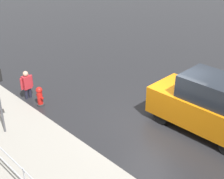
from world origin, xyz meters
The scene contains 4 objects.
ground_plane centered at (0.00, 0.00, 0.00)m, with size 60.00×60.00×0.00m, color black.
moving_hatchback centered at (-1.51, -0.98, 1.03)m, with size 3.94×1.78×2.06m.
fire_hydrant centered at (4.05, 2.23, 0.40)m, with size 0.42×0.31×0.80m.
pedestrian centered at (4.92, 2.26, 0.68)m, with size 0.25×0.57×1.22m.
Camera 1 is at (-5.80, 7.74, 6.34)m, focal length 50.00 mm.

